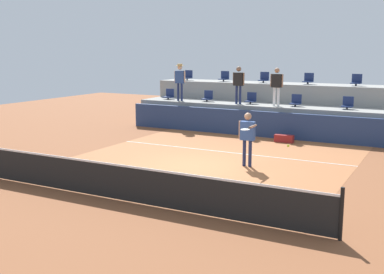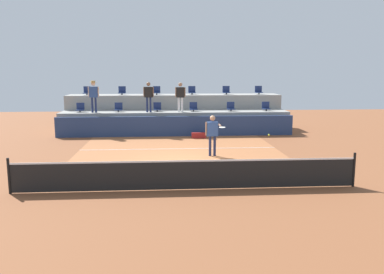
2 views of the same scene
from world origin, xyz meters
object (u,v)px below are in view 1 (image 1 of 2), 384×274
object	(u,v)px
tennis_player	(247,134)
tennis_ball	(288,146)
stadium_chair_lower_mid_right	(296,101)
spectator_leaning_on_rail	(239,82)
stadium_chair_lower_left	(208,97)
stadium_chair_upper_left	(224,77)
stadium_chair_lower_right	(348,104)
spectator_in_grey	(277,83)
stadium_chair_upper_mid_left	(264,78)
stadium_chair_lower_far_left	(169,95)
stadium_chair_upper_right	(356,81)
spectator_with_hat	(180,78)
stadium_chair_upper_far_left	(188,76)
stadium_chair_upper_mid_right	(308,80)
equipment_bag	(284,139)
stadium_chair_lower_mid_left	(251,99)

from	to	relation	value
tennis_player	tennis_ball	world-z (taller)	tennis_player
stadium_chair_lower_mid_right	spectator_leaning_on_rail	xyz separation A→B (m)	(-2.55, -0.38, 0.80)
stadium_chair_lower_left	tennis_ball	distance (m)	10.60
tennis_ball	stadium_chair_upper_left	bearing A→B (deg)	122.36
stadium_chair_lower_right	spectator_in_grey	size ratio (longest dim) A/B	0.31
stadium_chair_lower_left	stadium_chair_upper_left	size ratio (longest dim) A/B	1.00
stadium_chair_upper_mid_left	tennis_ball	bearing A→B (deg)	-66.92
stadium_chair_upper_mid_left	tennis_player	xyz separation A→B (m)	(2.45, -8.29, -1.26)
stadium_chair_lower_far_left	stadium_chair_upper_mid_left	size ratio (longest dim) A/B	1.00
stadium_chair_lower_far_left	stadium_chair_lower_mid_right	xyz separation A→B (m)	(6.43, 0.00, 0.00)
tennis_player	stadium_chair_upper_right	bearing A→B (deg)	77.35
stadium_chair_lower_mid_right	tennis_player	distance (m)	6.51
tennis_player	spectator_with_hat	size ratio (longest dim) A/B	0.97
stadium_chair_upper_mid_left	tennis_player	bearing A→B (deg)	-73.54
stadium_chair_upper_far_left	stadium_chair_upper_mid_right	world-z (taller)	same
stadium_chair_upper_mid_left	stadium_chair_upper_right	distance (m)	4.31
stadium_chair_lower_left	stadium_chair_upper_mid_left	xyz separation A→B (m)	(2.15, 1.80, 0.85)
stadium_chair_upper_right	equipment_bag	world-z (taller)	stadium_chair_upper_right
stadium_chair_lower_right	spectator_with_hat	world-z (taller)	spectator_with_hat
stadium_chair_upper_far_left	stadium_chair_upper_mid_right	xyz separation A→B (m)	(6.38, 0.00, 0.00)
stadium_chair_upper_mid_left	stadium_chair_upper_right	xyz separation A→B (m)	(4.31, 0.00, 0.00)
stadium_chair_lower_left	stadium_chair_lower_mid_right	world-z (taller)	same
spectator_leaning_on_rail	equipment_bag	size ratio (longest dim) A/B	2.22
tennis_player	stadium_chair_upper_left	bearing A→B (deg)	118.81
stadium_chair_lower_right	stadium_chair_lower_far_left	bearing A→B (deg)	180.00
stadium_chair_lower_mid_left	equipment_bag	xyz separation A→B (m)	(2.21, -1.97, -1.31)
stadium_chair_lower_mid_left	stadium_chair_lower_mid_right	world-z (taller)	same
stadium_chair_lower_mid_left	stadium_chair_upper_mid_left	xyz separation A→B (m)	(-0.05, 1.80, 0.85)
tennis_ball	equipment_bag	distance (m)	6.81
stadium_chair_lower_far_left	stadium_chair_upper_far_left	world-z (taller)	stadium_chair_upper_far_left
stadium_chair_lower_far_left	tennis_player	xyz separation A→B (m)	(6.75, -6.49, -0.41)
stadium_chair_upper_left	spectator_with_hat	bearing A→B (deg)	-121.64
stadium_chair_lower_mid_right	spectator_with_hat	distance (m)	5.67
stadium_chair_upper_right	stadium_chair_upper_mid_left	bearing A→B (deg)	180.00
stadium_chair_lower_left	stadium_chair_lower_right	size ratio (longest dim) A/B	1.00
stadium_chair_lower_right	stadium_chair_lower_mid_right	bearing A→B (deg)	180.00
spectator_in_grey	tennis_ball	xyz separation A→B (m)	(2.97, -7.99, -1.06)
stadium_chair_lower_right	tennis_player	distance (m)	6.77
stadium_chair_lower_right	stadium_chair_upper_mid_right	world-z (taller)	stadium_chair_upper_mid_right
stadium_chair_upper_left	stadium_chair_upper_far_left	bearing A→B (deg)	180.00
stadium_chair_lower_mid_right	spectator_in_grey	size ratio (longest dim) A/B	0.31
stadium_chair_lower_right	tennis_ball	distance (m)	8.38
stadium_chair_upper_mid_left	stadium_chair_upper_mid_right	xyz separation A→B (m)	(2.17, 0.00, 0.00)
spectator_leaning_on_rail	stadium_chair_lower_far_left	bearing A→B (deg)	174.35
stadium_chair_lower_left	stadium_chair_lower_right	world-z (taller)	same
stadium_chair_lower_left	equipment_bag	bearing A→B (deg)	-24.06
stadium_chair_upper_mid_left	tennis_ball	size ratio (longest dim) A/B	7.65
stadium_chair_upper_far_left	spectator_with_hat	distance (m)	2.31
stadium_chair_upper_mid_left	stadium_chair_upper_mid_right	bearing A→B (deg)	0.00
stadium_chair_lower_right	stadium_chair_upper_far_left	xyz separation A→B (m)	(-8.52, 1.80, 0.85)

